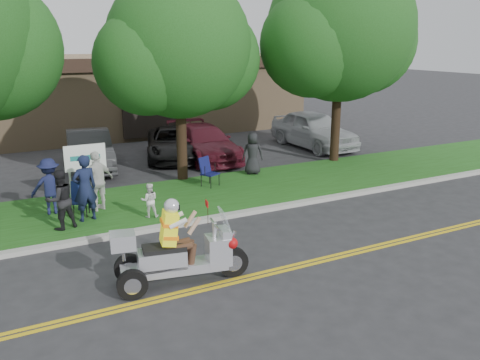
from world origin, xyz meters
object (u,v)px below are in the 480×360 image
spectator_adult_left (85,188)px  spectator_adult_mid (60,200)px  lawn_chair_b (207,170)px  lawn_chair_a (80,196)px  parked_car_left (90,150)px  trike_scooter (175,255)px  parked_car_right (204,143)px  parked_car_mid (174,143)px  parked_car_far_right (313,129)px  spectator_adult_right (98,181)px

spectator_adult_left → spectator_adult_mid: spectator_adult_left is taller
lawn_chair_b → lawn_chair_a: bearing=166.0°
lawn_chair_b → parked_car_left: 5.39m
trike_scooter → parked_car_right: trike_scooter is taller
trike_scooter → parked_car_mid: 11.48m
trike_scooter → spectator_adult_mid: size_ratio=1.79×
spectator_adult_mid → trike_scooter: bearing=94.5°
spectator_adult_mid → parked_car_right: size_ratio=0.32×
lawn_chair_a → spectator_adult_mid: bearing=-103.4°
parked_car_mid → parked_car_far_right: size_ratio=0.94×
spectator_adult_mid → parked_car_mid: size_ratio=0.33×
spectator_adult_right → parked_car_left: spectator_adult_right is taller
spectator_adult_right → parked_car_right: spectator_adult_right is taller
lawn_chair_b → spectator_adult_right: (-3.79, -0.85, 0.31)m
parked_car_left → parked_car_far_right: parked_car_far_right is taller
lawn_chair_b → parked_car_far_right: (7.09, 3.87, 0.20)m
trike_scooter → lawn_chair_b: size_ratio=2.89×
spectator_adult_mid → parked_car_right: spectator_adult_mid is taller
trike_scooter → lawn_chair_b: (3.41, 6.01, 0.01)m
lawn_chair_a → spectator_adult_right: 0.67m
spectator_adult_left → parked_car_right: spectator_adult_left is taller
parked_car_left → spectator_adult_mid: bearing=-100.0°
parked_car_left → parked_car_right: bearing=1.1°
spectator_adult_mid → spectator_adult_right: spectator_adult_right is taller
lawn_chair_a → spectator_adult_right: spectator_adult_right is taller
trike_scooter → parked_car_mid: (4.00, 10.76, 0.01)m
trike_scooter → parked_car_left: bearing=98.2°
parked_car_left → parked_car_right: (4.55, -0.54, -0.04)m
lawn_chair_a → trike_scooter: bearing=-57.8°
lawn_chair_a → parked_car_left: bearing=97.1°
lawn_chair_b → parked_car_left: (-2.91, 4.53, 0.09)m
parked_car_left → parked_car_mid: size_ratio=0.96×
parked_car_mid → spectator_adult_mid: bearing=-111.6°
trike_scooter → parked_car_left: 10.56m
lawn_chair_b → parked_car_mid: 4.78m
parked_car_far_right → trike_scooter: bearing=-136.8°
parked_car_mid → parked_car_far_right: bearing=10.6°
trike_scooter → spectator_adult_mid: trike_scooter is taller
trike_scooter → lawn_chair_a: 5.08m
lawn_chair_a → spectator_adult_right: (0.55, 0.17, 0.33)m
lawn_chair_a → spectator_adult_mid: (-0.64, -0.91, 0.26)m
lawn_chair_a → lawn_chair_b: (4.34, 1.02, 0.02)m
trike_scooter → spectator_adult_right: trike_scooter is taller
lawn_chair_b → parked_car_right: bearing=40.5°
spectator_adult_left → spectator_adult_right: 0.87m
lawn_chair_b → spectator_adult_right: bearing=165.5°
spectator_adult_mid → parked_car_left: size_ratio=0.35×
lawn_chair_b → parked_car_far_right: parked_car_far_right is taller
lawn_chair_a → parked_car_right: 7.80m
spectator_adult_left → trike_scooter: bearing=90.5°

